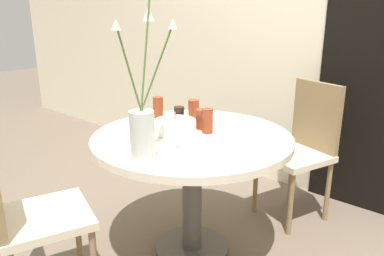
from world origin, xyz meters
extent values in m
plane|color=#6B5B4C|center=(0.00, 0.00, 0.00)|extent=(16.00, 16.00, 0.00)
cube|color=beige|center=(0.00, 1.22, 1.30)|extent=(8.00, 0.05, 2.60)
cylinder|color=beige|center=(0.00, 0.00, 0.71)|extent=(1.09, 1.09, 0.04)
cylinder|color=#4C4742|center=(0.00, 0.00, 0.36)|extent=(0.11, 0.11, 0.66)
cylinder|color=#4C4742|center=(0.00, 0.00, 0.01)|extent=(0.44, 0.44, 0.03)
cube|color=beige|center=(0.25, 0.75, 0.45)|extent=(0.51, 0.51, 0.04)
cube|color=olive|center=(0.31, 0.92, 0.70)|extent=(0.37, 0.16, 0.46)
cylinder|color=olive|center=(0.04, 0.64, 0.21)|extent=(0.03, 0.03, 0.43)
cylinder|color=olive|center=(0.36, 0.53, 0.21)|extent=(0.03, 0.03, 0.43)
cylinder|color=olive|center=(0.15, 0.96, 0.21)|extent=(0.03, 0.03, 0.43)
cylinder|color=olive|center=(0.47, 0.85, 0.21)|extent=(0.03, 0.03, 0.43)
cube|color=beige|center=(-0.27, -0.74, 0.45)|extent=(0.51, 0.51, 0.04)
cylinder|color=olive|center=(-0.37, -0.52, 0.21)|extent=(0.03, 0.03, 0.43)
cylinder|color=olive|center=(-0.49, -0.84, 0.21)|extent=(0.03, 0.03, 0.43)
cylinder|color=white|center=(-0.09, -0.04, 0.77)|extent=(0.22, 0.22, 0.08)
cylinder|color=#E54C4C|center=(-0.09, -0.04, 0.83)|extent=(0.01, 0.01, 0.04)
cylinder|color=silver|center=(0.07, -0.42, 0.84)|extent=(0.11, 0.11, 0.23)
cylinder|color=#4C7538|center=(0.07, -0.39, 1.16)|extent=(0.01, 0.07, 0.40)
cone|color=silver|center=(0.07, -0.36, 1.36)|extent=(0.05, 0.05, 0.06)
cylinder|color=#4C7538|center=(0.08, -0.39, 1.22)|extent=(0.03, 0.07, 0.53)
cylinder|color=#4C7538|center=(0.14, -0.39, 1.14)|extent=(0.14, 0.07, 0.37)
cone|color=silver|center=(0.21, -0.36, 1.32)|extent=(0.04, 0.04, 0.04)
cylinder|color=#4C7538|center=(0.08, -0.48, 1.14)|extent=(0.01, 0.12, 0.37)
cone|color=silver|center=(0.08, -0.53, 1.32)|extent=(0.04, 0.04, 0.04)
cylinder|color=white|center=(0.16, -0.10, 0.73)|extent=(0.21, 0.21, 0.01)
cylinder|color=maroon|center=(0.04, 0.09, 0.80)|extent=(0.06, 0.06, 0.14)
cylinder|color=maroon|center=(-0.22, 0.27, 0.78)|extent=(0.07, 0.07, 0.12)
cylinder|color=maroon|center=(-0.39, 0.13, 0.79)|extent=(0.06, 0.06, 0.13)
cylinder|color=maroon|center=(-0.03, 0.13, 0.78)|extent=(0.07, 0.07, 0.11)
cylinder|color=black|center=(-0.18, 0.09, 0.78)|extent=(0.06, 0.06, 0.11)
camera|label=1|loc=(1.26, -1.46, 1.37)|focal=35.00mm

